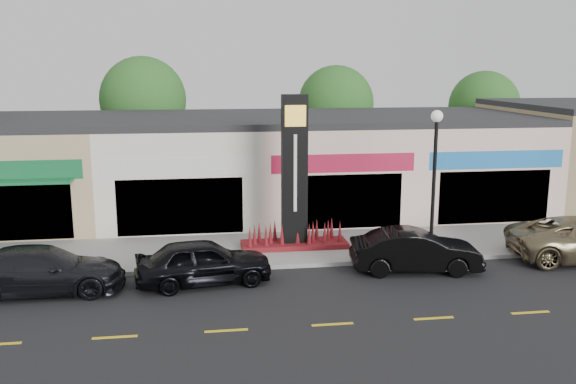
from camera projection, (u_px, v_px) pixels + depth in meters
The scene contains 16 objects.
ground at pixel (222, 292), 19.75m from camera, with size 120.00×120.00×0.00m, color black.
sidewalk at pixel (218, 251), 23.95m from camera, with size 52.00×4.30×0.15m, color gray.
curb at pixel (220, 269), 21.77m from camera, with size 52.00×0.20×0.15m, color gray.
shop_beige at pixel (35, 168), 29.21m from camera, with size 7.00×10.85×4.80m.
shop_cream at pixel (183, 165), 30.19m from camera, with size 7.00×10.01×4.80m.
shop_pink_w at pixel (321, 162), 31.15m from camera, with size 7.00×10.01×4.80m.
shop_pink_e at pixel (451, 159), 32.12m from camera, with size 7.00×10.01×4.80m.
shop_tan at pixel (574, 152), 33.03m from camera, with size 7.00×10.01×5.30m.
tree_rear_west at pixel (143, 100), 37.06m from camera, with size 5.20×5.20×7.83m.
tree_rear_mid at pixel (336, 103), 38.78m from camera, with size 4.80×4.80×7.29m.
tree_rear_east at pixel (484, 106), 40.21m from camera, with size 4.60×4.60×6.94m.
lamp_east_near at pixel (434, 168), 22.58m from camera, with size 0.44×0.44×5.47m.
pylon_sign at pixel (294, 194), 23.78m from camera, with size 4.20×1.30×6.00m.
car_dark_sedan at pixel (42, 270), 19.55m from camera, with size 5.19×2.11×1.51m, color black.
car_black_sedan at pixel (204, 262), 20.34m from camera, with size 4.52×1.82×1.54m, color black.
car_black_conv at pixel (416, 251), 21.62m from camera, with size 4.57×1.59×1.51m, color black.
Camera 1 is at (-0.52, -18.81, 7.15)m, focal length 38.00 mm.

